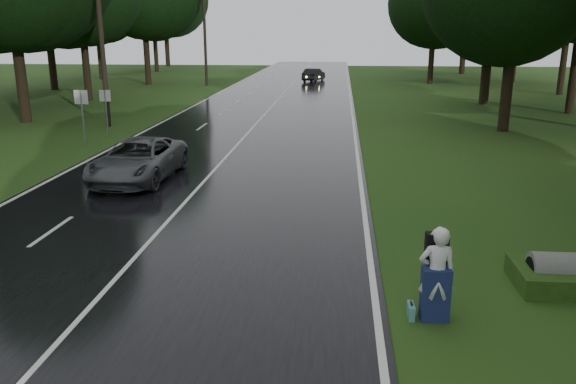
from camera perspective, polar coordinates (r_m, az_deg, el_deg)
name	(u,v)px	position (r m, az deg, el deg)	size (l,w,h in m)	color
ground	(131,264)	(14.54, -15.36, -6.91)	(160.00, 160.00, 0.00)	#254313
road	(253,128)	(33.34, -3.49, 6.38)	(12.00, 140.00, 0.04)	black
lane_center	(253,127)	(33.33, -3.49, 6.43)	(0.12, 140.00, 0.01)	silver
grey_car	(138,160)	(22.21, -14.64, 3.12)	(2.48, 5.38, 1.49)	#4E5154
far_car	(314,75)	(63.84, 2.57, 11.55)	(1.44, 4.13, 1.36)	black
hitchhiker	(436,277)	(11.53, 14.51, -8.16)	(0.72, 0.65, 1.92)	silver
suitcase	(411,311)	(11.78, 12.10, -11.48)	(0.12, 0.40, 0.29)	teal
culvert	(564,286)	(14.26, 25.74, -8.44)	(0.78, 0.78, 1.57)	slate
utility_pole_mid	(109,127)	(35.43, -17.35, 6.22)	(1.80, 0.28, 9.61)	black
utility_pole_far	(207,86)	(59.51, -8.06, 10.40)	(1.80, 0.28, 9.67)	black
road_sign_a	(86,147)	(29.42, -19.43, 4.20)	(0.66, 0.10, 2.74)	white
road_sign_b	(109,137)	(31.94, -17.39, 5.23)	(0.59, 0.10, 2.46)	white
tree_left_d	(27,122)	(38.98, -24.51, 6.34)	(10.60, 10.60, 16.56)	black
tree_left_e	(89,100)	(49.37, -19.11, 8.61)	(9.91, 9.91, 15.48)	black
tree_left_f	(149,85)	(61.71, -13.65, 10.31)	(10.73, 10.73, 16.76)	black
tree_right_d	(503,131)	(34.49, 20.52, 5.69)	(8.89, 8.89, 13.88)	black
tree_right_e	(483,104)	(46.58, 18.80, 8.25)	(7.09, 7.09, 11.08)	black
tree_right_f	(430,83)	(63.23, 13.89, 10.42)	(8.96, 8.96, 13.99)	black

